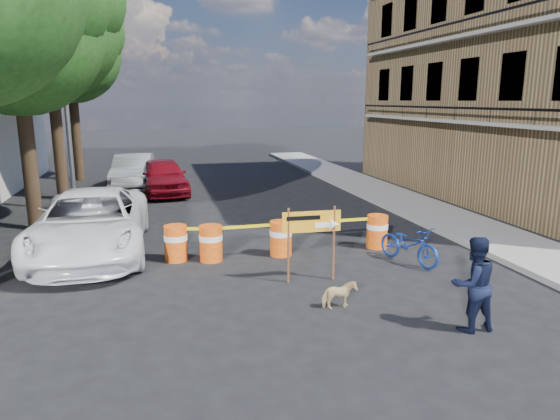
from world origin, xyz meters
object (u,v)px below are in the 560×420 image
suv_white (91,223)px  sedan_red (163,176)px  bicycle (410,227)px  barrel_mid_right (281,238)px  barrel_mid_left (211,242)px  barrel_far_left (176,242)px  pedestrian (473,284)px  sedan_silver (133,171)px  barrel_far_right (377,231)px  detour_sign (319,227)px  dog (339,295)px

suv_white → sedan_red: bearing=77.4°
bicycle → barrel_mid_right: bearing=134.1°
barrel_mid_left → bicycle: 4.91m
bicycle → sedan_red: (-5.63, 11.01, -0.14)m
barrel_far_left → pedestrian: (4.79, -5.17, 0.37)m
pedestrian → sedan_silver: size_ratio=0.36×
barrel_mid_right → barrel_far_right: size_ratio=1.00×
detour_sign → dog: detour_sign is taller
barrel_mid_right → detour_sign: 2.16m
barrel_mid_left → barrel_mid_right: same height
pedestrian → suv_white: 9.30m
suv_white → sedan_red: (2.00, 8.35, -0.06)m
barrel_mid_left → bicycle: bearing=-15.9°
barrel_far_right → detour_sign: bearing=-139.3°
barrel_mid_left → sedan_red: 9.72m
detour_sign → suv_white: (-5.07, 3.30, -0.41)m
barrel_mid_left → suv_white: 3.23m
sedan_silver → pedestrian: bearing=-65.1°
barrel_mid_right → suv_white: 4.91m
bicycle → barrel_far_right: bearing=77.5°
barrel_mid_right → sedan_red: size_ratio=0.20×
barrel_far_left → sedan_red: size_ratio=0.20×
barrel_mid_left → barrel_mid_right: bearing=0.4°
bicycle → sedan_silver: bicycle is taller
barrel_mid_right → pedestrian: 5.42m
detour_sign → bicycle: bicycle is taller
sedan_silver → barrel_far_right: bearing=-55.2°
barrel_mid_left → sedan_red: size_ratio=0.20×
barrel_far_right → suv_white: (-7.42, 1.27, 0.34)m
barrel_mid_left → pedestrian: (3.95, -4.94, 0.37)m
barrel_mid_right → barrel_mid_left: bearing=-179.6°
pedestrian → sedan_silver: (-6.17, 16.32, -0.07)m
barrel_mid_right → barrel_far_left: bearing=175.4°
sedan_silver → barrel_mid_right: bearing=-66.4°
barrel_far_right → pedestrian: size_ratio=0.54×
barrel_far_left → dog: barrel_far_left is taller
barrel_far_left → pedestrian: 7.06m
suv_white → sedan_silver: bearing=86.8°
pedestrian → sedan_silver: bearing=-69.9°
barrel_far_left → barrel_mid_right: bearing=-4.6°
barrel_far_left → barrel_mid_left: 0.87m
detour_sign → suv_white: bearing=149.0°
suv_white → sedan_silver: suv_white is taller
barrel_mid_right → barrel_far_right: bearing=0.6°
barrel_far_right → detour_sign: 3.20m
detour_sign → bicycle: 2.66m
sedan_silver → suv_white: bearing=-89.9°
sedan_red → barrel_far_right: bearing=-66.2°
barrel_mid_left → bicycle: bicycle is taller
detour_sign → sedan_silver: (-4.35, 13.36, -0.46)m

